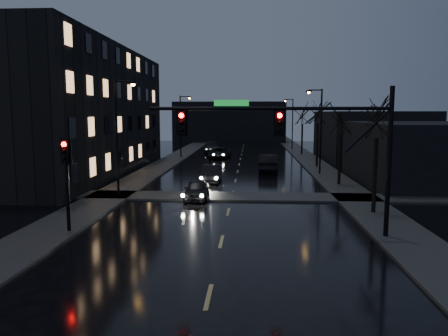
# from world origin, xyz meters

# --- Properties ---
(ground) EXTENTS (160.00, 160.00, 0.00)m
(ground) POSITION_xyz_m (0.00, 0.00, 0.00)
(ground) COLOR black
(ground) RESTS_ON ground
(sidewalk_left) EXTENTS (3.00, 140.00, 0.12)m
(sidewalk_left) POSITION_xyz_m (-8.50, 35.00, 0.06)
(sidewalk_left) COLOR #2D2D2B
(sidewalk_left) RESTS_ON ground
(sidewalk_right) EXTENTS (3.00, 140.00, 0.12)m
(sidewalk_right) POSITION_xyz_m (8.50, 35.00, 0.06)
(sidewalk_right) COLOR #2D2D2B
(sidewalk_right) RESTS_ON ground
(sidewalk_cross) EXTENTS (40.00, 3.00, 0.12)m
(sidewalk_cross) POSITION_xyz_m (0.00, 18.50, 0.06)
(sidewalk_cross) COLOR #2D2D2B
(sidewalk_cross) RESTS_ON ground
(apartment_block) EXTENTS (12.00, 30.00, 12.00)m
(apartment_block) POSITION_xyz_m (-16.50, 30.00, 6.00)
(apartment_block) COLOR black
(apartment_block) RESTS_ON ground
(commercial_right_near) EXTENTS (10.00, 14.00, 5.00)m
(commercial_right_near) POSITION_xyz_m (15.50, 26.00, 2.50)
(commercial_right_near) COLOR black
(commercial_right_near) RESTS_ON ground
(commercial_right_far) EXTENTS (12.00, 18.00, 6.00)m
(commercial_right_far) POSITION_xyz_m (17.00, 48.00, 3.00)
(commercial_right_far) COLOR black
(commercial_right_far) RESTS_ON ground
(far_block) EXTENTS (22.00, 10.00, 8.00)m
(far_block) POSITION_xyz_m (-3.00, 78.00, 4.00)
(far_block) COLOR black
(far_block) RESTS_ON ground
(signal_mast) EXTENTS (11.11, 0.41, 7.00)m
(signal_mast) POSITION_xyz_m (3.85, 9.00, 4.87)
(signal_mast) COLOR black
(signal_mast) RESTS_ON ground
(signal_pole_left) EXTENTS (0.35, 0.41, 4.53)m
(signal_pole_left) POSITION_xyz_m (-7.50, 8.99, 3.01)
(signal_pole_left) COLOR black
(signal_pole_left) RESTS_ON ground
(tree_near) EXTENTS (3.52, 3.52, 8.08)m
(tree_near) POSITION_xyz_m (8.40, 14.00, 6.22)
(tree_near) COLOR black
(tree_near) RESTS_ON ground
(tree_mid_a) EXTENTS (3.30, 3.30, 7.58)m
(tree_mid_a) POSITION_xyz_m (8.40, 24.00, 5.83)
(tree_mid_a) COLOR black
(tree_mid_a) RESTS_ON ground
(tree_mid_b) EXTENTS (3.74, 3.74, 8.59)m
(tree_mid_b) POSITION_xyz_m (8.40, 36.00, 6.61)
(tree_mid_b) COLOR black
(tree_mid_b) RESTS_ON ground
(tree_far) EXTENTS (3.43, 3.43, 7.88)m
(tree_far) POSITION_xyz_m (8.40, 50.00, 6.06)
(tree_far) COLOR black
(tree_far) RESTS_ON ground
(streetlight_l_near) EXTENTS (1.53, 0.28, 8.00)m
(streetlight_l_near) POSITION_xyz_m (-7.58, 18.00, 4.77)
(streetlight_l_near) COLOR black
(streetlight_l_near) RESTS_ON ground
(streetlight_l_far) EXTENTS (1.53, 0.28, 8.00)m
(streetlight_l_far) POSITION_xyz_m (-7.58, 45.00, 4.77)
(streetlight_l_far) COLOR black
(streetlight_l_far) RESTS_ON ground
(streetlight_r_mid) EXTENTS (1.53, 0.28, 8.00)m
(streetlight_r_mid) POSITION_xyz_m (7.58, 30.00, 4.77)
(streetlight_r_mid) COLOR black
(streetlight_r_mid) RESTS_ON ground
(streetlight_r_far) EXTENTS (1.53, 0.28, 8.00)m
(streetlight_r_far) POSITION_xyz_m (7.58, 58.00, 4.77)
(streetlight_r_far) COLOR black
(streetlight_r_far) RESTS_ON ground
(oncoming_car_a) EXTENTS (1.72, 3.95, 1.33)m
(oncoming_car_a) POSITION_xyz_m (-2.33, 17.72, 0.66)
(oncoming_car_a) COLOR black
(oncoming_car_a) RESTS_ON ground
(oncoming_car_b) EXTENTS (1.62, 4.38, 1.43)m
(oncoming_car_b) POSITION_xyz_m (-2.03, 25.20, 0.72)
(oncoming_car_b) COLOR black
(oncoming_car_b) RESTS_ON ground
(oncoming_car_c) EXTENTS (2.80, 5.17, 1.38)m
(oncoming_car_c) POSITION_xyz_m (-2.71, 44.72, 0.69)
(oncoming_car_c) COLOR black
(oncoming_car_c) RESTS_ON ground
(oncoming_car_d) EXTENTS (2.92, 5.82, 1.62)m
(oncoming_car_d) POSITION_xyz_m (-4.48, 53.32, 0.81)
(oncoming_car_d) COLOR black
(oncoming_car_d) RESTS_ON ground
(lead_car) EXTENTS (2.12, 5.30, 1.72)m
(lead_car) POSITION_xyz_m (3.10, 32.17, 0.86)
(lead_car) COLOR black
(lead_car) RESTS_ON ground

